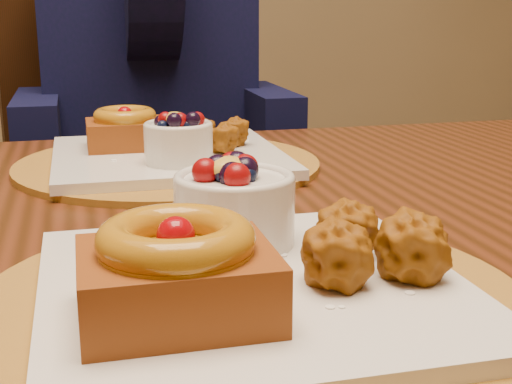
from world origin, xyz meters
TOP-DOWN VIEW (x-y plane):
  - dining_table at (0.04, -0.08)m, footprint 1.60×0.90m
  - place_setting_near at (0.03, -0.29)m, footprint 0.38×0.38m
  - place_setting_far at (0.04, 0.14)m, footprint 0.38×0.38m
  - chair_far at (0.04, 0.82)m, footprint 0.58×0.58m
  - diner at (0.07, 0.72)m, footprint 0.50×0.49m

SIDE VIEW (x-z plane):
  - chair_far at x=0.04m, z-range 0.05..1.05m
  - dining_table at x=0.04m, z-range 0.30..1.06m
  - place_setting_far at x=0.04m, z-range 0.74..0.82m
  - place_setting_near at x=0.03m, z-range 0.74..0.83m
  - diner at x=0.07m, z-range 0.47..1.29m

